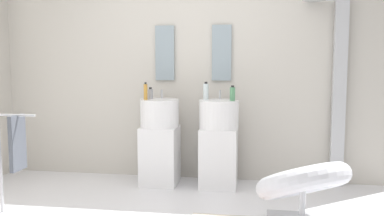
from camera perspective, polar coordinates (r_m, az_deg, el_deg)
rear_partition at (r=4.93m, az=0.26°, el=5.45°), size 4.80×0.10×2.60m
pedestal_sink_left at (r=4.72m, az=-4.40°, el=-4.42°), size 0.43×0.43×1.06m
pedestal_sink_right at (r=4.61m, az=3.64°, el=-4.66°), size 0.43×0.43×1.06m
vanity_mirror_left at (r=4.93m, az=-3.70°, el=7.46°), size 0.22×0.03×0.63m
vanity_mirror_right at (r=4.83m, az=4.05°, el=7.48°), size 0.22×0.03×0.63m
shower_column at (r=4.84m, az=19.17°, el=2.48°), size 0.49×0.24×2.05m
lounge_chair at (r=3.60m, az=14.81°, el=-10.39°), size 1.09×1.09×0.65m
towel_rack at (r=4.09m, az=-22.94°, el=-4.66°), size 0.37×0.22×0.95m
soap_bottle_grey at (r=4.70m, az=-5.66°, el=1.94°), size 0.06×0.06×0.13m
soap_bottle_clear at (r=4.60m, az=1.90°, el=2.27°), size 0.06×0.06×0.20m
soap_bottle_amber at (r=4.60m, az=-6.32°, el=2.21°), size 0.04×0.04×0.19m
soap_bottle_green at (r=4.49m, az=5.52°, el=1.94°), size 0.06×0.06×0.16m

